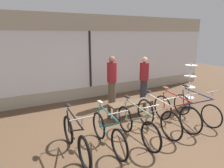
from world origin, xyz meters
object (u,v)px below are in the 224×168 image
(bicycle_right, at_px, (175,112))
(bicycle_far_right, at_px, (195,108))
(bicycle_left, at_px, (108,132))
(bicycle_far_left, at_px, (75,138))
(accessory_rack, at_px, (189,89))
(bicycle_center_left, at_px, (136,125))
(display_bench, at_px, (131,105))
(bicycle_center_right, at_px, (157,117))
(customer_by_window, at_px, (144,78))
(customer_near_rack, at_px, (112,80))

(bicycle_right, xyz_separation_m, bicycle_far_right, (0.79, -0.01, -0.02))
(bicycle_left, distance_m, bicycle_far_right, 2.92)
(bicycle_far_left, xyz_separation_m, bicycle_right, (2.85, 0.01, 0.03))
(bicycle_far_right, distance_m, accessory_rack, 1.16)
(bicycle_center_left, relative_size, bicycle_right, 0.99)
(bicycle_center_left, relative_size, display_bench, 1.24)
(bicycle_center_right, bearing_deg, customer_by_window, 61.10)
(bicycle_right, bearing_deg, customer_near_rack, 107.50)
(bicycle_center_left, bearing_deg, display_bench, 61.72)
(bicycle_left, relative_size, customer_by_window, 0.99)
(bicycle_far_right, bearing_deg, accessory_rack, 50.97)
(display_bench, bearing_deg, customer_near_rack, 90.90)
(bicycle_left, height_order, customer_near_rack, customer_near_rack)
(customer_near_rack, xyz_separation_m, customer_by_window, (1.25, -0.19, -0.05))
(bicycle_center_left, height_order, accessory_rack, accessory_rack)
(bicycle_left, height_order, accessory_rack, accessory_rack)
(bicycle_left, height_order, bicycle_center_right, bicycle_center_right)
(bicycle_far_left, distance_m, bicycle_center_right, 2.19)
(bicycle_right, xyz_separation_m, accessory_rack, (1.50, 0.87, 0.24))
(bicycle_center_right, bearing_deg, bicycle_far_right, 0.48)
(bicycle_left, bearing_deg, bicycle_far_right, 2.00)
(customer_near_rack, bearing_deg, bicycle_far_left, -132.39)
(accessory_rack, height_order, display_bench, accessory_rack)
(bicycle_right, relative_size, customer_near_rack, 1.00)
(bicycle_right, distance_m, display_bench, 1.33)
(bicycle_left, distance_m, accessory_rack, 3.77)
(bicycle_center_right, xyz_separation_m, customer_by_window, (1.18, 2.14, 0.47))
(bicycle_far_right, bearing_deg, bicycle_center_left, -176.41)
(bicycle_right, relative_size, accessory_rack, 1.12)
(bicycle_left, height_order, bicycle_far_right, bicycle_left)
(bicycle_center_left, xyz_separation_m, accessory_rack, (2.89, 1.01, 0.26))
(display_bench, height_order, customer_near_rack, customer_near_rack)
(bicycle_center_right, bearing_deg, bicycle_far_left, 179.73)
(customer_near_rack, relative_size, customer_by_window, 1.05)
(bicycle_center_right, relative_size, customer_by_window, 1.03)
(bicycle_center_right, relative_size, accessory_rack, 1.10)
(bicycle_far_left, xyz_separation_m, customer_by_window, (3.37, 2.13, 0.51))
(customer_by_window, bearing_deg, bicycle_right, -103.91)
(bicycle_far_left, distance_m, bicycle_right, 2.85)
(bicycle_left, xyz_separation_m, customer_by_window, (2.66, 2.23, 0.50))
(display_bench, relative_size, customer_by_window, 0.84)
(bicycle_far_left, xyz_separation_m, display_bench, (2.14, 1.13, 0.01))
(bicycle_center_right, xyz_separation_m, display_bench, (-0.05, 1.14, -0.03))
(bicycle_far_right, bearing_deg, bicycle_left, -178.00)
(bicycle_right, bearing_deg, bicycle_far_right, -0.68)
(bicycle_center_left, bearing_deg, bicycle_right, 5.99)
(bicycle_center_left, height_order, customer_near_rack, customer_near_rack)
(bicycle_far_left, height_order, bicycle_left, bicycle_far_left)
(bicycle_center_left, bearing_deg, bicycle_far_left, 174.71)
(bicycle_left, bearing_deg, bicycle_center_left, -2.64)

